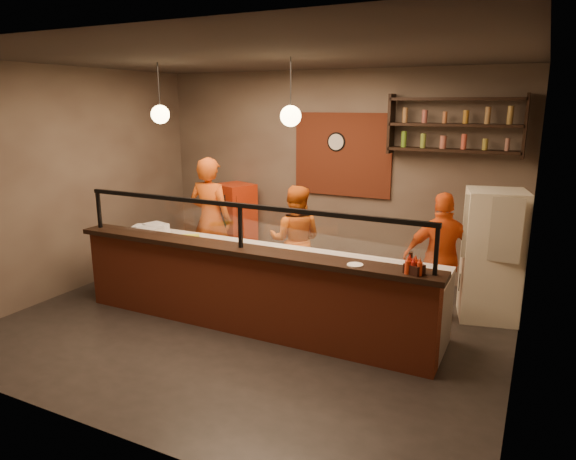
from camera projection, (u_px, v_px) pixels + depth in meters
The scene contains 29 objects.
floor at pixel (255, 322), 6.49m from camera, with size 6.00×6.00×0.00m, color black.
ceiling at pixel (251, 57), 5.72m from camera, with size 6.00×6.00×0.00m, color #352F29.
wall_back at pixel (331, 173), 8.28m from camera, with size 6.00×6.00×0.00m, color #6C5F4F.
wall_left at pixel (73, 181), 7.40m from camera, with size 5.00×5.00×0.00m, color #6C5F4F.
wall_right at pixel (530, 223), 4.81m from camera, with size 5.00×5.00×0.00m, color #6C5F4F.
wall_front at pixel (89, 250), 3.93m from camera, with size 6.00×6.00×0.00m, color #6C5F4F.
brick_patch at pixel (342, 155), 8.10m from camera, with size 1.60×0.04×1.30m, color brown.
service_counter at pixel (242, 293), 6.11m from camera, with size 4.60×0.25×1.00m, color brown.
counter_ledge at pixel (241, 250), 5.98m from camera, with size 4.70×0.37×0.06m, color black.
worktop_cabinet at pixel (262, 285), 6.56m from camera, with size 4.60×0.75×0.85m, color gray.
worktop at pixel (262, 252), 6.46m from camera, with size 4.60×0.75×0.05m, color white.
sneeze_guard at pixel (240, 221), 5.90m from camera, with size 4.50×0.05×0.52m.
wall_shelving at pixel (455, 125), 7.11m from camera, with size 1.84×0.28×0.85m.
wall_clock at pixel (337, 142), 8.08m from camera, with size 0.30×0.30×0.04m, color black.
pendant_left at pixel (160, 114), 6.70m from camera, with size 0.24×0.24×0.77m.
pendant_right at pixel (291, 116), 5.88m from camera, with size 0.24×0.24×0.77m.
cook_left at pixel (210, 220), 7.84m from camera, with size 0.70×0.46×1.92m, color #C44C12.
cook_mid at pixel (295, 240), 7.32m from camera, with size 0.77×0.60×1.58m, color #D15D13.
cook_right at pixel (442, 257), 6.40m from camera, with size 0.96×0.40×1.64m, color #E75515.
fridge at pixel (492, 255), 6.45m from camera, with size 0.69×0.65×1.66m, color #EDE8C9.
red_cooler at pixel (236, 223), 8.90m from camera, with size 0.58×0.53×1.35m, color red.
pizza_dough at pixel (287, 251), 6.37m from camera, with size 0.51×0.51×0.01m, color #EBE5C7.
prep_tub_a at pixel (143, 230), 7.19m from camera, with size 0.27×0.21×0.13m, color white.
prep_tub_b at pixel (156, 229), 7.20m from camera, with size 0.31×0.24×0.15m, color white.
prep_tub_c at pixel (150, 233), 7.00m from camera, with size 0.30×0.24×0.15m, color silver.
rolling_pin at pixel (187, 236), 7.00m from camera, with size 0.06×0.06×0.33m, color yellow.
condiment_caddy at pixel (414, 269), 5.05m from camera, with size 0.17×0.14×0.10m, color black.
pepper_mill at pixel (410, 261), 5.14m from camera, with size 0.04×0.04×0.19m, color black.
small_plate at pixel (355, 265), 5.32m from camera, with size 0.17×0.17×0.01m, color white.
Camera 1 is at (3.05, -5.21, 2.70)m, focal length 32.00 mm.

